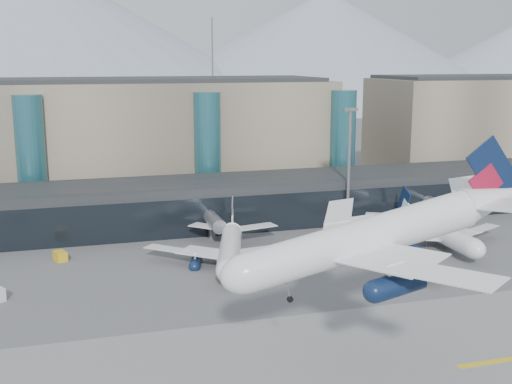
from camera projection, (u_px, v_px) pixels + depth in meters
ground at (288, 332)px, 85.12m from camera, size 900.00×900.00×0.00m
concourse at (201, 204)px, 138.39m from camera, size 170.00×27.00×10.00m
terminal_main at (76, 142)px, 159.79m from camera, size 130.00×30.00×31.00m
terminal_east at (490, 128)px, 192.56m from camera, size 70.00×30.00×31.00m
teal_towers at (123, 155)px, 147.78m from camera, size 116.40×19.40×46.00m
mountain_ridge at (130, 44)px, 437.54m from camera, size 910.00×400.00×110.00m
lightmast_mid at (349, 161)px, 135.52m from camera, size 3.00×1.20×25.60m
hero_jet at (391, 223)px, 70.68m from camera, size 36.98×38.22×12.31m
jet_parked_mid at (231, 239)px, 114.71m from camera, size 31.38×32.76×10.51m
jet_parked_right at (431, 223)px, 125.86m from camera, size 32.37×31.28×10.42m
veh_b at (60, 256)px, 115.25m from camera, size 2.69×3.37×1.69m
veh_c at (254, 264)px, 110.49m from camera, size 4.06×3.26×2.00m
veh_h at (233, 270)px, 106.80m from camera, size 4.67×4.37×2.33m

